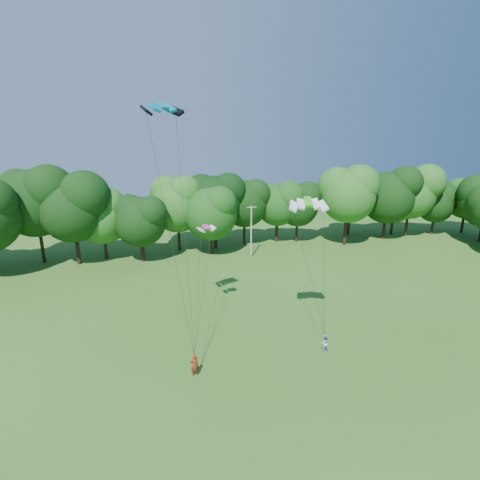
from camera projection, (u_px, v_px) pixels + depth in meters
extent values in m
plane|color=#2F5D19|center=(303.00, 444.00, 22.01)|extent=(160.00, 160.00, 0.00)
cylinder|color=beige|center=(251.00, 232.00, 52.47)|extent=(0.19, 0.19, 7.45)
cube|color=beige|center=(251.00, 207.00, 51.43)|extent=(1.49, 0.18, 0.08)
imported|color=#9A2A13|center=(195.00, 365.00, 27.88)|extent=(0.68, 0.48, 1.77)
imported|color=#A8BCE9|center=(324.00, 343.00, 30.88)|extent=(0.81, 0.65, 1.61)
cube|color=#05769A|center=(161.00, 106.00, 26.06)|extent=(3.15, 2.35, 0.59)
cube|color=green|center=(308.00, 202.00, 29.46)|extent=(3.18, 2.01, 0.68)
cube|color=#EB418A|center=(206.00, 227.00, 33.62)|extent=(1.79, 1.25, 0.27)
cylinder|color=black|center=(216.00, 234.00, 56.87)|extent=(0.44, 0.44, 4.41)
ellipsoid|color=black|center=(215.00, 196.00, 55.18)|extent=(8.81, 8.81, 9.62)
cylinder|color=#332514|center=(392.00, 224.00, 64.27)|extent=(0.42, 0.42, 3.67)
ellipsoid|color=#30661F|center=(395.00, 196.00, 62.86)|extent=(7.34, 7.34, 8.00)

